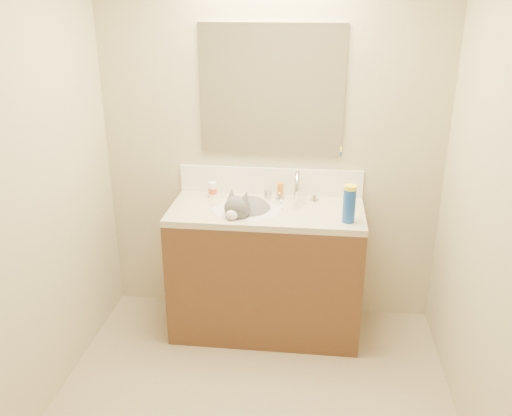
% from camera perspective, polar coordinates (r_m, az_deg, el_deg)
% --- Properties ---
extents(room_shell, '(2.24, 2.54, 2.52)m').
position_cam_1_polar(room_shell, '(2.23, -1.23, 5.75)').
color(room_shell, tan).
rests_on(room_shell, ground).
extents(vanity_cabinet, '(1.20, 0.55, 0.82)m').
position_cam_1_polar(vanity_cabinet, '(3.54, 1.07, -6.84)').
color(vanity_cabinet, '#51311B').
rests_on(vanity_cabinet, ground).
extents(counter_slab, '(1.20, 0.55, 0.04)m').
position_cam_1_polar(counter_slab, '(3.36, 1.12, -0.37)').
color(counter_slab, beige).
rests_on(counter_slab, vanity_cabinet).
extents(basin, '(0.45, 0.36, 0.14)m').
position_cam_1_polar(basin, '(3.36, -0.98, -1.26)').
color(basin, silver).
rests_on(basin, vanity_cabinet).
extents(faucet, '(0.28, 0.20, 0.21)m').
position_cam_1_polar(faucet, '(3.44, 4.34, 1.99)').
color(faucet, silver).
rests_on(faucet, counter_slab).
extents(cat, '(0.39, 0.45, 0.33)m').
position_cam_1_polar(cat, '(3.34, -0.97, -0.58)').
color(cat, '#524F52').
rests_on(cat, basin).
extents(backsplash, '(1.20, 0.02, 0.18)m').
position_cam_1_polar(backsplash, '(3.56, 1.54, 2.85)').
color(backsplash, white).
rests_on(backsplash, counter_slab).
extents(mirror, '(0.90, 0.02, 0.80)m').
position_cam_1_polar(mirror, '(3.42, 1.64, 12.25)').
color(mirror, white).
rests_on(mirror, room_shell).
extents(pill_bottle, '(0.06, 0.06, 0.10)m').
position_cam_1_polar(pill_bottle, '(3.53, -4.59, 1.93)').
color(pill_bottle, white).
rests_on(pill_bottle, counter_slab).
extents(pill_label, '(0.06, 0.06, 0.04)m').
position_cam_1_polar(pill_label, '(3.53, -4.59, 1.82)').
color(pill_label, '#D74E23').
rests_on(pill_label, pill_bottle).
extents(silver_jar, '(0.05, 0.05, 0.06)m').
position_cam_1_polar(silver_jar, '(3.51, 1.22, 1.47)').
color(silver_jar, '#B7B7BC').
rests_on(silver_jar, counter_slab).
extents(amber_bottle, '(0.04, 0.04, 0.11)m').
position_cam_1_polar(amber_bottle, '(3.50, 2.57, 1.81)').
color(amber_bottle, orange).
rests_on(amber_bottle, counter_slab).
extents(toothbrush, '(0.03, 0.15, 0.01)m').
position_cam_1_polar(toothbrush, '(3.41, 2.71, 0.44)').
color(toothbrush, white).
rests_on(toothbrush, counter_slab).
extents(toothbrush_head, '(0.02, 0.03, 0.02)m').
position_cam_1_polar(toothbrush_head, '(3.41, 2.71, 0.48)').
color(toothbrush_head, '#6288D0').
rests_on(toothbrush_head, counter_slab).
extents(spray_can, '(0.09, 0.09, 0.20)m').
position_cam_1_polar(spray_can, '(3.16, 9.77, 0.23)').
color(spray_can, '#1744A2').
rests_on(spray_can, counter_slab).
extents(spray_cap, '(0.09, 0.09, 0.04)m').
position_cam_1_polar(spray_cap, '(3.13, 9.89, 1.97)').
color(spray_cap, yellow).
rests_on(spray_cap, spray_can).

